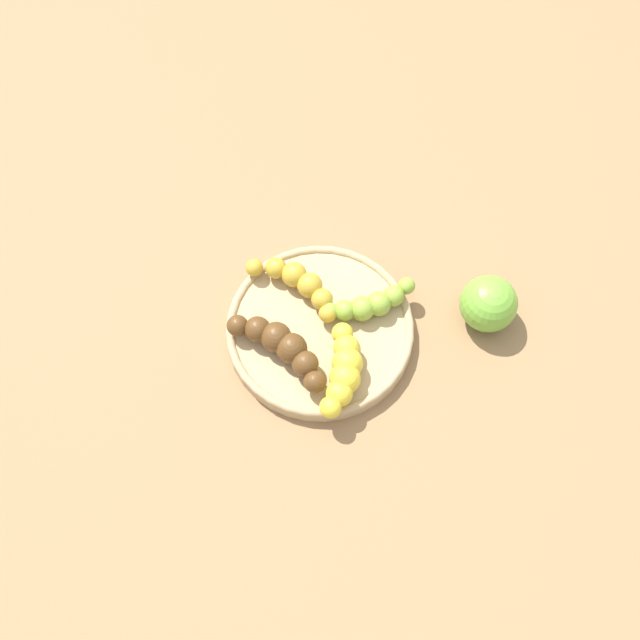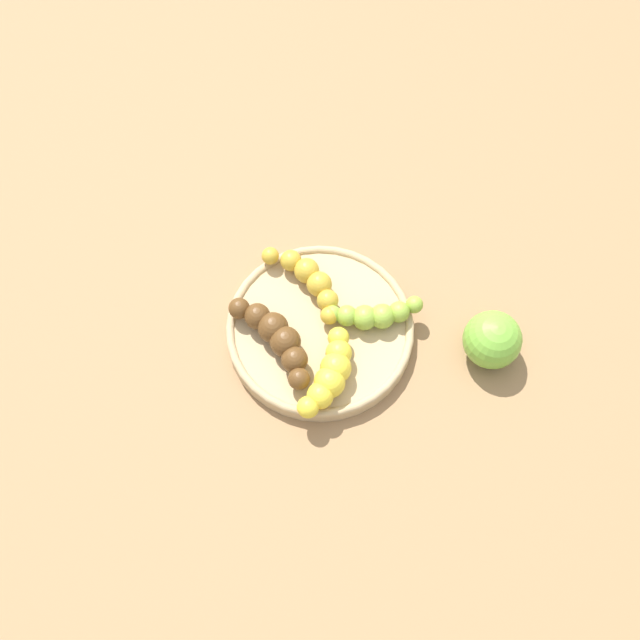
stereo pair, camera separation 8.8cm
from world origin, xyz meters
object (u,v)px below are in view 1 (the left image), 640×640
banana_green (370,304)px  banana_overripe (282,346)px  banana_spotted (299,283)px  apple_green (488,304)px  fruit_bowl (320,329)px  banana_yellow (344,370)px

banana_green → banana_overripe: bearing=-79.3°
banana_spotted → apple_green: 0.22m
fruit_bowl → banana_spotted: (-0.02, -0.05, 0.02)m
banana_spotted → fruit_bowl: bearing=-116.8°
fruit_bowl → banana_spotted: banana_spotted is taller
banana_spotted → banana_overripe: size_ratio=0.96×
banana_yellow → apple_green: (-0.18, 0.07, -0.00)m
banana_overripe → banana_yellow: bearing=-75.4°
banana_spotted → apple_green: apple_green is taller
banana_green → apple_green: (-0.09, 0.10, 0.00)m
banana_spotted → banana_overripe: bearing=-155.7°
fruit_bowl → apple_green: bearing=138.8°
banana_spotted → banana_yellow: (0.05, 0.11, 0.00)m
banana_green → apple_green: apple_green is taller
banana_yellow → banana_green: banana_yellow is taller
banana_yellow → banana_green: bearing=78.7°
apple_green → banana_overripe: bearing=-34.9°
fruit_bowl → banana_overripe: (0.05, -0.01, 0.03)m
banana_overripe → apple_green: 0.25m
banana_yellow → fruit_bowl: bearing=121.9°
apple_green → banana_green: bearing=-47.9°
apple_green → banana_yellow: bearing=-21.3°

